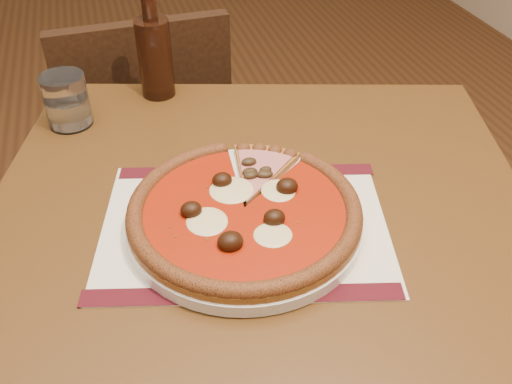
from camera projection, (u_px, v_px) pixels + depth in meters
table at (260, 267)px, 0.88m from camera, size 0.99×0.99×0.75m
chair_far at (149, 141)px, 1.47m from camera, size 0.41×0.41×0.82m
placemat at (245, 226)px, 0.80m from camera, size 0.45×0.37×0.00m
plate at (245, 221)px, 0.79m from camera, size 0.33×0.33×0.02m
pizza at (244, 210)px, 0.78m from camera, size 0.32×0.32×0.04m
ham_slice at (269, 169)px, 0.86m from camera, size 0.11×0.15×0.02m
water_glass at (66, 101)px, 0.98m from camera, size 0.09×0.09×0.09m
bottle at (155, 54)px, 1.04m from camera, size 0.06×0.06×0.21m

